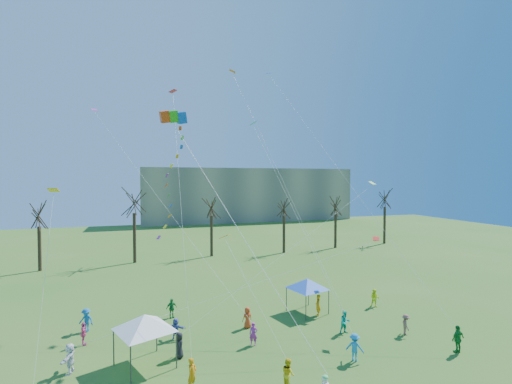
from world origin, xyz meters
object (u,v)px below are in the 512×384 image
object	(u,v)px
distant_building	(248,194)
canopy_tent_white	(145,322)
canopy_tent_blue	(307,284)
big_box_kite	(176,183)

from	to	relation	value
distant_building	canopy_tent_white	distance (m)	82.35
canopy_tent_white	canopy_tent_blue	distance (m)	14.80
distant_building	canopy_tent_blue	xyz separation A→B (m)	(-15.88, -71.49, -4.92)
canopy_tent_blue	distant_building	bearing A→B (deg)	77.48
canopy_tent_white	canopy_tent_blue	world-z (taller)	canopy_tent_white
distant_building	big_box_kite	distance (m)	81.80
big_box_kite	canopy_tent_blue	size ratio (longest dim) A/B	4.43
big_box_kite	canopy_tent_blue	world-z (taller)	big_box_kite
big_box_kite	canopy_tent_blue	bearing A→B (deg)	24.21
distant_building	canopy_tent_blue	world-z (taller)	distant_building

